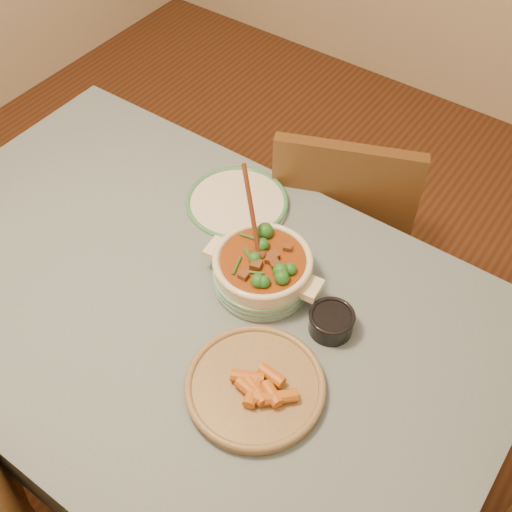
% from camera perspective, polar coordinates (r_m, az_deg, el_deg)
% --- Properties ---
extents(floor, '(4.50, 4.50, 0.00)m').
position_cam_1_polar(floor, '(2.30, -5.13, -15.07)').
color(floor, '#4A2415').
rests_on(floor, ground).
extents(dining_table, '(1.68, 1.08, 0.76)m').
position_cam_1_polar(dining_table, '(1.73, -6.63, -5.56)').
color(dining_table, brown).
rests_on(dining_table, floor).
extents(stew_casserole, '(0.32, 0.27, 0.30)m').
position_cam_1_polar(stew_casserole, '(1.62, 0.58, -1.08)').
color(stew_casserole, beige).
rests_on(stew_casserole, dining_table).
extents(white_plate, '(0.34, 0.34, 0.03)m').
position_cam_1_polar(white_plate, '(1.85, -1.69, 4.75)').
color(white_plate, silver).
rests_on(white_plate, dining_table).
extents(condiment_bowl, '(0.12, 0.12, 0.06)m').
position_cam_1_polar(condiment_bowl, '(1.57, 6.71, -5.74)').
color(condiment_bowl, black).
rests_on(condiment_bowl, dining_table).
extents(fried_plate, '(0.36, 0.36, 0.05)m').
position_cam_1_polar(fried_plate, '(1.48, -0.09, -11.39)').
color(fried_plate, '#9E8357').
rests_on(fried_plate, dining_table).
extents(chair_far, '(0.56, 0.56, 0.93)m').
position_cam_1_polar(chair_far, '(2.16, 7.64, 3.27)').
color(chair_far, '#523419').
rests_on(chair_far, floor).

